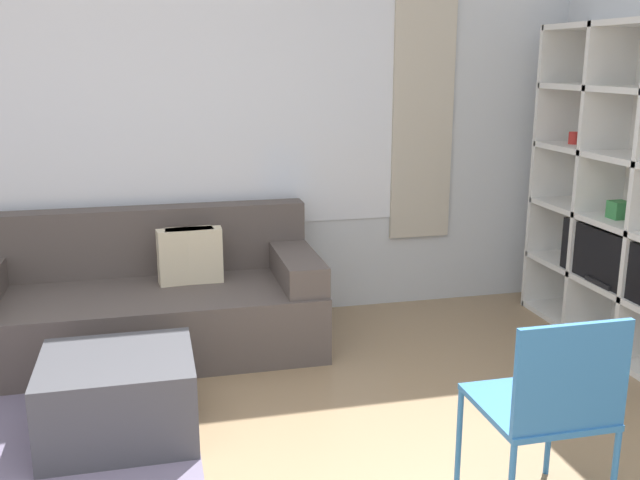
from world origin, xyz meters
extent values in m
cube|color=silver|center=(0.00, 2.96, 1.35)|extent=(6.76, 0.07, 2.70)
cube|color=white|center=(0.00, 2.92, 1.45)|extent=(3.06, 0.01, 1.60)
cube|color=beige|center=(1.70, 2.90, 1.45)|extent=(0.44, 0.03, 1.90)
cube|color=white|center=(2.60, 2.12, 0.98)|extent=(0.36, 0.04, 1.96)
cube|color=white|center=(2.60, 2.64, 0.98)|extent=(0.36, 0.04, 1.96)
cube|color=white|center=(2.60, 1.59, 0.02)|extent=(0.36, 2.12, 0.04)
cube|color=black|center=(2.46, 1.82, 0.58)|extent=(0.04, 0.85, 0.33)
cube|color=black|center=(2.48, 1.82, 0.43)|extent=(0.10, 0.24, 0.03)
cube|color=#388947|center=(2.58, 1.88, 0.86)|extent=(0.11, 0.11, 0.11)
cylinder|color=red|center=(2.58, 2.41, 1.24)|extent=(0.07, 0.07, 0.08)
cube|color=#564C47|center=(-0.24, 2.40, 0.20)|extent=(2.09, 0.91, 0.40)
cube|color=#564C47|center=(-0.24, 2.77, 0.61)|extent=(2.09, 0.18, 0.43)
cube|color=#564C47|center=(0.69, 2.40, 0.49)|extent=(0.24, 0.85, 0.18)
cube|color=beige|center=(0.02, 2.49, 0.57)|extent=(0.35, 0.16, 0.34)
cube|color=beige|center=(0.07, 2.49, 0.57)|extent=(0.34, 0.13, 0.34)
cube|color=#47474C|center=(-0.37, 1.39, 0.20)|extent=(0.70, 0.62, 0.41)
cylinder|color=#3375B7|center=(1.43, 0.64, 0.22)|extent=(0.02, 0.02, 0.44)
cylinder|color=#3375B7|center=(1.01, 0.64, 0.22)|extent=(0.02, 0.02, 0.44)
cube|color=#3375B7|center=(1.22, 0.42, 0.45)|extent=(0.44, 0.46, 0.02)
cube|color=#3375B7|center=(1.22, 0.21, 0.66)|extent=(0.44, 0.02, 0.40)
camera|label=1|loc=(-0.16, -1.80, 1.73)|focal=40.00mm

